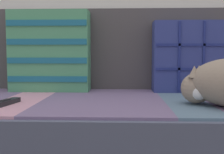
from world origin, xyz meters
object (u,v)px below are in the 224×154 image
(game_remote_far, at_px, (6,103))
(couch, at_px, (85,136))
(throw_pillow_striped, at_px, (50,51))
(throw_pillow_quilted, at_px, (188,57))

(game_remote_far, bearing_deg, couch, 34.93)
(couch, xyz_separation_m, throw_pillow_striped, (-0.22, 0.22, 0.39))
(throw_pillow_quilted, bearing_deg, couch, -156.85)
(throw_pillow_quilted, distance_m, game_remote_far, 0.92)
(throw_pillow_striped, distance_m, game_remote_far, 0.47)
(couch, distance_m, throw_pillow_striped, 0.50)
(couch, height_order, throw_pillow_quilted, throw_pillow_quilted)
(throw_pillow_quilted, xyz_separation_m, game_remote_far, (-0.80, -0.42, -0.17))
(couch, distance_m, game_remote_far, 0.40)
(throw_pillow_striped, bearing_deg, throw_pillow_quilted, 0.04)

